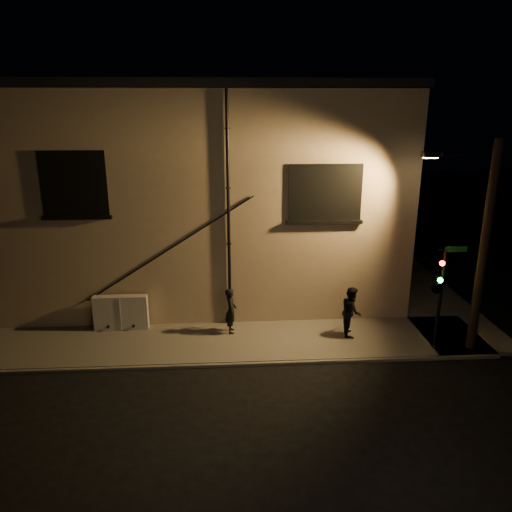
{
  "coord_description": "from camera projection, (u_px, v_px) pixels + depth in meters",
  "views": [
    {
      "loc": [
        -1.94,
        -14.17,
        8.1
      ],
      "look_at": [
        -0.91,
        1.8,
        3.08
      ],
      "focal_mm": 35.0,
      "sensor_mm": 36.0,
      "label": 1
    }
  ],
  "objects": [
    {
      "name": "ground",
      "position": [
        288.0,
        363.0,
        16.04
      ],
      "size": [
        90.0,
        90.0,
        0.0
      ],
      "primitive_type": "plane",
      "color": "black"
    },
    {
      "name": "streetlamp_pole",
      "position": [
        481.0,
        243.0,
        15.84
      ],
      "size": [
        2.02,
        1.39,
        7.03
      ],
      "color": "black",
      "rests_on": "ground"
    },
    {
      "name": "pedestrian_b",
      "position": [
        351.0,
        311.0,
        17.52
      ],
      "size": [
        0.79,
        0.95,
        1.77
      ],
      "primitive_type": "imported",
      "rotation": [
        0.0,
        0.0,
        1.43
      ],
      "color": "black",
      "rests_on": "sidewalk"
    },
    {
      "name": "traffic_signal",
      "position": [
        437.0,
        282.0,
        15.99
      ],
      "size": [
        1.18,
        2.07,
        3.55
      ],
      "color": "black",
      "rests_on": "sidewalk"
    },
    {
      "name": "pedestrian_a",
      "position": [
        231.0,
        311.0,
        17.71
      ],
      "size": [
        0.42,
        0.62,
        1.66
      ],
      "primitive_type": "imported",
      "rotation": [
        0.0,
        0.0,
        1.61
      ],
      "color": "black",
      "rests_on": "sidewalk"
    },
    {
      "name": "utility_cabinet",
      "position": [
        121.0,
        312.0,
        18.03
      ],
      "size": [
        1.94,
        0.33,
        1.27
      ],
      "primitive_type": "cube",
      "color": "#B4B0AB",
      "rests_on": "sidewalk"
    },
    {
      "name": "building",
      "position": [
        201.0,
        183.0,
        23.1
      ],
      "size": [
        16.2,
        12.23,
        8.8
      ],
      "color": "tan",
      "rests_on": "ground"
    },
    {
      "name": "sidewalk",
      "position": [
        304.0,
        307.0,
        20.27
      ],
      "size": [
        21.0,
        16.0,
        0.12
      ],
      "color": "#58544F",
      "rests_on": "ground"
    }
  ]
}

